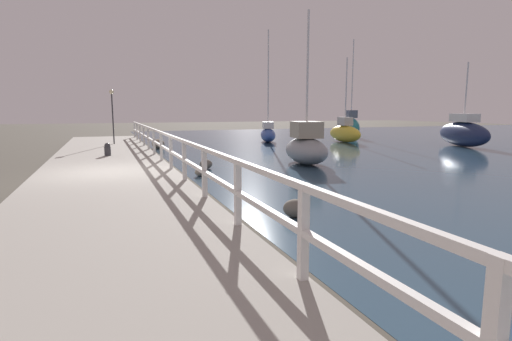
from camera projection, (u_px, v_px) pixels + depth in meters
The scene contains 14 objects.
ground_plane at pixel (108, 181), 12.38m from camera, with size 120.00×120.00×0.00m, color #4C473D.
dock_walkway at pixel (107, 176), 12.36m from camera, with size 4.15×36.00×0.29m.
railing at pixel (171, 146), 12.92m from camera, with size 0.10×32.50×1.10m.
boulder_upstream at pixel (158, 144), 22.82m from camera, with size 0.72×0.65×0.54m.
boulder_far_strip at pixel (200, 172), 13.21m from camera, with size 0.37×0.33×0.28m.
boulder_near_dock at pixel (206, 164), 14.87m from camera, with size 0.47×0.43×0.35m.
boulder_water_edge at pixel (295, 208), 8.13m from camera, with size 0.50×0.45×0.37m.
mooring_bollard at pixel (107, 149), 16.66m from camera, with size 0.26×0.26×0.54m.
dock_lamp at pixel (112, 105), 22.23m from camera, with size 0.25×0.25×3.02m.
sailboat_teal at pixel (351, 126), 32.67m from camera, with size 2.43×4.41×7.74m.
sailboat_gray at pixel (306, 147), 16.17m from camera, with size 2.01×3.43×6.00m.
sailboat_navy at pixel (463, 133), 24.04m from camera, with size 2.89×5.44×4.97m.
sailboat_blue at pixel (268, 133), 27.48m from camera, with size 2.01×3.65×7.46m.
sailboat_yellow at pixel (345, 132), 27.24m from camera, with size 1.14×3.80×5.64m.
Camera 1 is at (-0.02, -13.04, 2.16)m, focal length 28.00 mm.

